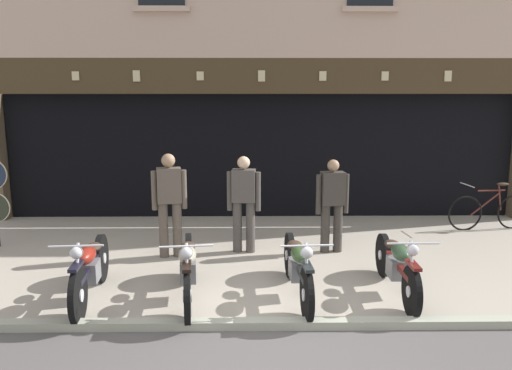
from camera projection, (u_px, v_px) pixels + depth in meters
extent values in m
cube|color=#A59C8C|center=(261.00, 222.00, 10.65)|extent=(23.52, 10.00, 0.08)
cube|color=#A4A793|center=(271.00, 327.00, 5.81)|extent=(23.52, 0.16, 0.18)
cube|color=black|center=(259.00, 146.00, 12.67)|extent=(10.60, 4.00, 2.60)
cube|color=black|center=(261.00, 149.00, 10.92)|extent=(10.14, 0.03, 2.18)
cube|color=#3C2D1B|center=(261.00, 76.00, 10.22)|extent=(11.52, 0.24, 0.70)
cube|color=#C6B789|center=(76.00, 76.00, 10.04)|extent=(0.14, 0.03, 0.17)
cube|color=#C6B789|center=(136.00, 76.00, 10.05)|extent=(0.14, 0.03, 0.22)
cube|color=#C6B789|center=(200.00, 76.00, 10.07)|extent=(0.14, 0.03, 0.17)
cube|color=#C6B789|center=(262.00, 76.00, 10.08)|extent=(0.14, 0.03, 0.22)
cube|color=#C6B789|center=(323.00, 76.00, 10.10)|extent=(0.14, 0.03, 0.19)
cube|color=#C6B789|center=(385.00, 76.00, 10.12)|extent=(0.14, 0.03, 0.18)
cube|color=#C6B789|center=(448.00, 76.00, 10.13)|extent=(0.14, 0.03, 0.21)
cube|color=tan|center=(161.00, 9.00, 9.79)|extent=(1.10, 0.12, 0.10)
cube|color=tan|center=(370.00, 9.00, 9.84)|extent=(1.10, 0.12, 0.10)
cylinder|color=black|center=(78.00, 296.00, 5.87)|extent=(0.13, 0.68, 0.68)
cylinder|color=silver|center=(78.00, 296.00, 5.87)|extent=(0.11, 0.16, 0.15)
cylinder|color=black|center=(101.00, 258.00, 7.18)|extent=(0.14, 0.68, 0.68)
cylinder|color=silver|center=(101.00, 258.00, 7.18)|extent=(0.12, 0.16, 0.15)
cube|color=black|center=(90.00, 266.00, 6.50)|extent=(0.17, 1.23, 0.07)
cube|color=slate|center=(91.00, 271.00, 6.52)|extent=(0.23, 0.34, 0.26)
ellipsoid|color=maroon|center=(86.00, 255.00, 6.31)|extent=(0.26, 0.48, 0.20)
ellipsoid|color=#38281E|center=(93.00, 247.00, 6.70)|extent=(0.22, 0.32, 0.10)
cube|color=black|center=(76.00, 266.00, 5.81)|extent=(0.13, 0.37, 0.04)
sphere|color=silver|center=(76.00, 253.00, 5.84)|extent=(0.15, 0.15, 0.15)
cylinder|color=silver|center=(76.00, 246.00, 5.82)|extent=(0.62, 0.08, 0.02)
cylinder|color=silver|center=(77.00, 271.00, 5.86)|extent=(0.06, 0.26, 0.61)
cylinder|color=black|center=(187.00, 296.00, 5.86)|extent=(0.14, 0.68, 0.68)
cylinder|color=silver|center=(187.00, 296.00, 5.86)|extent=(0.12, 0.16, 0.15)
cylinder|color=black|center=(189.00, 257.00, 7.23)|extent=(0.15, 0.68, 0.68)
cylinder|color=silver|center=(189.00, 257.00, 7.23)|extent=(0.12, 0.16, 0.15)
cube|color=black|center=(188.00, 266.00, 6.52)|extent=(0.20, 1.29, 0.07)
cube|color=slate|center=(188.00, 271.00, 6.53)|extent=(0.23, 0.34, 0.26)
ellipsoid|color=#A19C87|center=(187.00, 255.00, 6.32)|extent=(0.27, 0.48, 0.20)
ellipsoid|color=#38281E|center=(188.00, 246.00, 6.73)|extent=(0.23, 0.32, 0.10)
cube|color=black|center=(187.00, 266.00, 5.80)|extent=(0.14, 0.37, 0.04)
sphere|color=silver|center=(186.00, 253.00, 5.83)|extent=(0.15, 0.15, 0.15)
cylinder|color=silver|center=(186.00, 246.00, 5.81)|extent=(0.62, 0.09, 0.02)
cylinder|color=silver|center=(187.00, 271.00, 5.85)|extent=(0.06, 0.28, 0.60)
cylinder|color=black|center=(307.00, 295.00, 5.93)|extent=(0.11, 0.66, 0.65)
cylinder|color=silver|center=(307.00, 295.00, 5.93)|extent=(0.11, 0.15, 0.14)
cylinder|color=black|center=(290.00, 255.00, 7.35)|extent=(0.12, 0.66, 0.65)
cylinder|color=silver|center=(290.00, 255.00, 7.35)|extent=(0.12, 0.15, 0.14)
cube|color=black|center=(298.00, 264.00, 6.61)|extent=(0.15, 1.33, 0.07)
cube|color=slate|center=(297.00, 269.00, 6.63)|extent=(0.22, 0.33, 0.26)
ellipsoid|color=#314D26|center=(300.00, 254.00, 6.41)|extent=(0.25, 0.47, 0.20)
ellipsoid|color=#38281E|center=(295.00, 245.00, 6.84)|extent=(0.22, 0.31, 0.10)
cube|color=black|center=(307.00, 267.00, 5.86)|extent=(0.12, 0.37, 0.04)
sphere|color=silver|center=(307.00, 252.00, 5.89)|extent=(0.15, 0.15, 0.15)
cylinder|color=silver|center=(307.00, 246.00, 5.88)|extent=(0.62, 0.06, 0.02)
cylinder|color=silver|center=(307.00, 270.00, 5.91)|extent=(0.05, 0.24, 0.62)
cylinder|color=black|center=(412.00, 292.00, 6.05)|extent=(0.08, 0.63, 0.63)
cylinder|color=silver|center=(412.00, 292.00, 6.05)|extent=(0.10, 0.14, 0.14)
cylinder|color=black|center=(383.00, 255.00, 7.40)|extent=(0.09, 0.63, 0.63)
cylinder|color=silver|center=(383.00, 255.00, 7.40)|extent=(0.11, 0.14, 0.14)
cube|color=#5A1A16|center=(396.00, 263.00, 6.70)|extent=(0.08, 1.26, 0.07)
cube|color=slate|center=(396.00, 268.00, 6.72)|extent=(0.20, 0.32, 0.26)
ellipsoid|color=#314B32|center=(401.00, 252.00, 6.51)|extent=(0.22, 0.46, 0.20)
ellipsoid|color=#38281E|center=(392.00, 244.00, 6.91)|extent=(0.20, 0.30, 0.10)
cube|color=#5A1A16|center=(413.00, 265.00, 5.99)|extent=(0.10, 0.36, 0.04)
sphere|color=silver|center=(413.00, 250.00, 6.02)|extent=(0.15, 0.15, 0.15)
cylinder|color=silver|center=(413.00, 243.00, 6.00)|extent=(0.62, 0.03, 0.02)
cylinder|color=silver|center=(412.00, 267.00, 6.04)|extent=(0.04, 0.26, 0.61)
cylinder|color=brown|center=(177.00, 229.00, 8.24)|extent=(0.15, 0.15, 0.92)
cylinder|color=brown|center=(164.00, 230.00, 8.20)|extent=(0.15, 0.15, 0.92)
cube|color=brown|center=(169.00, 185.00, 8.09)|extent=(0.42, 0.29, 0.56)
cube|color=silver|center=(169.00, 180.00, 8.19)|extent=(0.14, 0.05, 0.32)
cube|color=black|center=(169.00, 181.00, 8.20)|extent=(0.05, 0.02, 0.29)
cylinder|color=brown|center=(184.00, 189.00, 8.15)|extent=(0.09, 0.09, 0.63)
cylinder|color=brown|center=(154.00, 190.00, 8.05)|extent=(0.09, 0.09, 0.63)
sphere|color=#9E7A5B|center=(168.00, 161.00, 8.01)|extent=(0.22, 0.22, 0.22)
cylinder|color=#47423D|center=(250.00, 227.00, 8.46)|extent=(0.15, 0.15, 0.88)
cylinder|color=#47423D|center=(237.00, 226.00, 8.48)|extent=(0.15, 0.15, 0.88)
cube|color=#47423D|center=(244.00, 186.00, 8.34)|extent=(0.40, 0.26, 0.54)
cube|color=silver|center=(244.00, 181.00, 8.44)|extent=(0.14, 0.03, 0.30)
cube|color=black|center=(245.00, 181.00, 8.45)|extent=(0.05, 0.02, 0.28)
cylinder|color=#47423D|center=(258.00, 192.00, 8.34)|extent=(0.09, 0.09, 0.65)
cylinder|color=#47423D|center=(230.00, 191.00, 8.38)|extent=(0.09, 0.09, 0.65)
sphere|color=beige|center=(244.00, 163.00, 8.27)|extent=(0.21, 0.21, 0.21)
cylinder|color=#38332D|center=(338.00, 227.00, 8.49)|extent=(0.15, 0.15, 0.83)
cylinder|color=#38332D|center=(325.00, 228.00, 8.45)|extent=(0.15, 0.15, 0.83)
cube|color=#38332D|center=(333.00, 188.00, 8.35)|extent=(0.41, 0.28, 0.55)
cube|color=silver|center=(331.00, 183.00, 8.45)|extent=(0.14, 0.04, 0.31)
cube|color=#47234C|center=(330.00, 184.00, 8.46)|extent=(0.05, 0.02, 0.29)
cylinder|color=#38332D|center=(346.00, 194.00, 8.40)|extent=(0.09, 0.09, 0.66)
cylinder|color=#38332D|center=(319.00, 195.00, 8.32)|extent=(0.09, 0.09, 0.66)
sphere|color=#9E7A5B|center=(333.00, 165.00, 8.28)|extent=(0.20, 0.20, 0.20)
cube|color=silver|center=(381.00, 128.00, 10.72)|extent=(0.68, 0.02, 0.96)
cube|color=#511E19|center=(382.00, 110.00, 10.64)|extent=(0.68, 0.01, 0.20)
cube|color=beige|center=(441.00, 135.00, 10.77)|extent=(0.64, 0.02, 0.93)
cube|color=#511E19|center=(442.00, 117.00, 10.69)|extent=(0.64, 0.01, 0.20)
torus|color=black|center=(465.00, 213.00, 9.82)|extent=(0.69, 0.11, 0.69)
cylinder|color=#4C1E19|center=(485.00, 204.00, 9.83)|extent=(0.58, 0.09, 0.46)
cylinder|color=#4C1E19|center=(491.00, 190.00, 9.79)|extent=(0.56, 0.09, 0.03)
cylinder|color=#4C1E19|center=(500.00, 197.00, 9.84)|extent=(0.11, 0.04, 0.52)
ellipsoid|color=#332319|center=(503.00, 184.00, 9.80)|extent=(0.25, 0.15, 0.06)
cylinder|color=silver|center=(467.00, 185.00, 9.71)|extent=(0.07, 0.50, 0.02)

